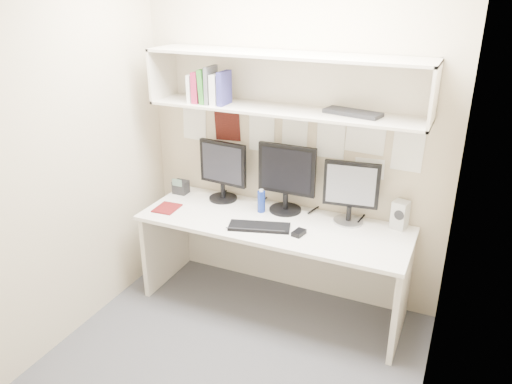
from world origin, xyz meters
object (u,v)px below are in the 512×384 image
at_px(monitor_center, 286,176).
at_px(speaker, 400,215).
at_px(monitor_left, 223,169).
at_px(keyboard, 259,227).
at_px(desk_phone, 181,187).
at_px(monitor_right, 351,190).
at_px(desk, 273,264).
at_px(maroon_notebook, 167,208).

height_order(monitor_center, speaker, monitor_center).
xyz_separation_m(monitor_left, keyboard, (0.48, -0.37, -0.25)).
relative_size(monitor_center, desk_phone, 3.71).
relative_size(monitor_right, keyboard, 1.06).
bearing_deg(monitor_left, desk, -16.51).
distance_m(desk, monitor_left, 0.85).
distance_m(monitor_left, desk_phone, 0.43).
xyz_separation_m(speaker, desk_phone, (-1.77, -0.09, -0.05)).
height_order(speaker, desk_phone, speaker).
bearing_deg(desk_phone, monitor_center, 2.36).
distance_m(monitor_left, speaker, 1.40).
bearing_deg(monitor_center, monitor_right, 0.40).
height_order(desk, keyboard, keyboard).
bearing_deg(maroon_notebook, monitor_center, 19.44).
xyz_separation_m(desk, monitor_center, (0.01, 0.22, 0.65)).
bearing_deg(monitor_left, keyboard, -31.48).
xyz_separation_m(monitor_center, speaker, (0.85, 0.05, -0.18)).
height_order(desk, speaker, speaker).
xyz_separation_m(desk, desk_phone, (-0.91, 0.18, 0.42)).
height_order(desk, monitor_center, monitor_center).
height_order(monitor_center, keyboard, monitor_center).
xyz_separation_m(desk, speaker, (0.86, 0.27, 0.47)).
distance_m(speaker, maroon_notebook, 1.75).
relative_size(monitor_left, desk_phone, 3.40).
distance_m(speaker, desk_phone, 1.78).
bearing_deg(keyboard, speaker, 7.92).
bearing_deg(keyboard, maroon_notebook, 162.75).
bearing_deg(monitor_center, monitor_left, -179.63).
bearing_deg(keyboard, monitor_right, 16.80).
bearing_deg(keyboard, monitor_center, 63.96).
height_order(monitor_left, monitor_center, monitor_center).
bearing_deg(desk_phone, monitor_right, 1.49).
bearing_deg(monitor_right, speaker, 0.67).
relative_size(monitor_left, keyboard, 1.10).
bearing_deg(speaker, maroon_notebook, -152.88).
relative_size(keyboard, maroon_notebook, 2.14).
relative_size(desk, monitor_right, 4.32).
xyz_separation_m(desk, maroon_notebook, (-0.84, -0.14, 0.37)).
relative_size(monitor_center, monitor_right, 1.13).
height_order(speaker, maroon_notebook, speaker).
bearing_deg(monitor_center, keyboard, -99.16).
bearing_deg(monitor_right, desk, -163.52).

